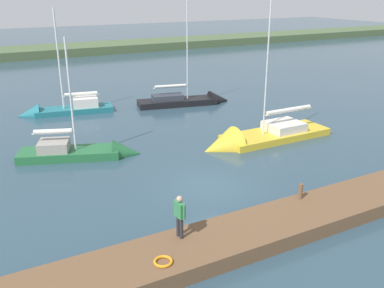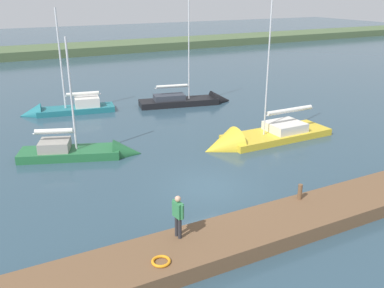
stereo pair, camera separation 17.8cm
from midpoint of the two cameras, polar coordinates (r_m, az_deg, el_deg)
name	(u,v)px [view 2 (the right image)]	position (r m, az deg, el deg)	size (l,w,h in m)	color
ground_plane	(208,188)	(20.89, 2.47, -5.93)	(200.00, 200.00, 0.00)	#2D4756
far_shoreline	(42,56)	(66.94, -19.54, 11.21)	(180.00, 8.00, 2.40)	#4C603D
dock_pier	(268,228)	(17.31, 10.50, -11.09)	(23.53, 2.54, 0.61)	brown
mooring_post_near	(300,192)	(18.96, 14.66, -6.26)	(0.19, 0.19, 0.69)	brown
life_ring_buoy	(161,261)	(14.63, -3.86, -15.55)	(0.66, 0.66, 0.10)	orange
sailboat_inner_slip	(192,102)	(35.95, 0.11, 5.71)	(8.06, 3.41, 9.61)	black
sailboat_near_dock	(254,141)	(27.13, 8.63, 0.39)	(9.07, 2.52, 10.60)	gold
sailboat_far_right	(87,154)	(25.35, -13.76, -1.34)	(7.13, 4.09, 7.71)	#236638
sailboat_behind_pier	(63,111)	(34.68, -16.92, 4.30)	(7.35, 2.99, 8.79)	#1E6B75
person_on_dock	(178,214)	(15.42, -1.57, -9.40)	(0.28, 0.64, 1.68)	#28282D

